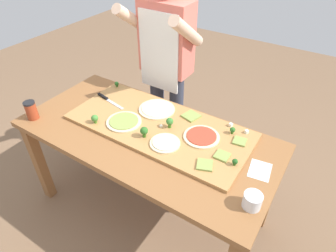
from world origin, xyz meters
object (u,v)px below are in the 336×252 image
(pizza_slice_center, at_px, (205,165))
(broccoli_floret_back_mid, at_px, (235,162))
(sauce_jar, at_px, (31,110))
(pizza_whole_pesto_green, at_px, (124,121))
(broccoli_floret_front_mid, at_px, (117,84))
(cheese_crumble_c, at_px, (161,126))
(flour_cup, at_px, (252,201))
(pizza_whole_cheese_artichoke, at_px, (165,143))
(broccoli_floret_back_right, at_px, (144,131))
(broccoli_floret_center_left, at_px, (233,130))
(prep_table, at_px, (147,144))
(pizza_slice_far_left, at_px, (240,141))
(chefs_knife, at_px, (107,99))
(pizza_slice_near_left, at_px, (222,156))
(broccoli_floret_front_left, at_px, (95,118))
(cheese_crumble_a, at_px, (247,132))
(recipe_note, at_px, (260,170))
(pizza_whole_tomato_red, at_px, (202,136))
(pizza_whole_white_garlic, at_px, (157,109))
(cheese_crumble_b, at_px, (231,125))
(pizza_slice_far_right, at_px, (191,116))
(cook_center, at_px, (166,60))
(broccoli_floret_center_right, at_px, (170,122))

(pizza_slice_center, relative_size, broccoli_floret_back_mid, 2.06)
(broccoli_floret_back_mid, bearing_deg, sauce_jar, -167.23)
(pizza_whole_pesto_green, height_order, broccoli_floret_front_mid, broccoli_floret_front_mid)
(cheese_crumble_c, distance_m, flour_cup, 0.77)
(pizza_whole_cheese_artichoke, xyz_separation_m, pizza_slice_center, (0.29, -0.03, -0.00))
(broccoli_floret_back_right, height_order, broccoli_floret_center_left, broccoli_floret_back_right)
(prep_table, bearing_deg, pizza_slice_far_left, 21.54)
(pizza_slice_center, distance_m, broccoli_floret_back_mid, 0.17)
(chefs_knife, distance_m, pizza_slice_near_left, 0.99)
(pizza_slice_far_left, height_order, broccoli_floret_front_left, broccoli_floret_front_left)
(cheese_crumble_a, bearing_deg, broccoli_floret_front_left, -153.50)
(broccoli_floret_back_mid, bearing_deg, broccoli_floret_front_mid, 164.70)
(broccoli_floret_back_mid, height_order, recipe_note, broccoli_floret_back_mid)
(cheese_crumble_c, distance_m, sauce_jar, 0.91)
(pizza_whole_cheese_artichoke, relative_size, broccoli_floret_back_mid, 4.36)
(broccoli_floret_front_mid, bearing_deg, pizza_slice_near_left, -15.15)
(broccoli_floret_back_right, distance_m, cheese_crumble_a, 0.66)
(pizza_whole_tomato_red, height_order, broccoli_floret_back_right, broccoli_floret_back_right)
(broccoli_floret_front_left, bearing_deg, broccoli_floret_back_right, 9.41)
(pizza_whole_pesto_green, height_order, broccoli_floret_front_left, broccoli_floret_front_left)
(pizza_whole_pesto_green, bearing_deg, pizza_slice_center, -5.97)
(chefs_knife, height_order, broccoli_floret_front_left, broccoli_floret_front_left)
(pizza_slice_far_left, height_order, cheese_crumble_c, cheese_crumble_c)
(pizza_whole_pesto_green, bearing_deg, sauce_jar, -154.21)
(cheese_crumble_a, distance_m, sauce_jar, 1.46)
(pizza_whole_white_garlic, height_order, pizza_slice_far_left, pizza_whole_white_garlic)
(broccoli_floret_back_mid, height_order, cheese_crumble_b, broccoli_floret_back_mid)
(broccoli_floret_front_left, height_order, recipe_note, broccoli_floret_front_left)
(pizza_whole_pesto_green, xyz_separation_m, pizza_slice_center, (0.64, -0.07, -0.00))
(pizza_slice_far_right, bearing_deg, pizza_slice_far_left, -10.55)
(pizza_whole_pesto_green, bearing_deg, broccoli_floret_back_right, -12.72)
(chefs_knife, height_order, broccoli_floret_back_right, broccoli_floret_back_right)
(pizza_whole_cheese_artichoke, xyz_separation_m, broccoli_floret_back_mid, (0.43, 0.06, 0.02))
(recipe_note, bearing_deg, pizza_whole_white_garlic, 169.20)
(pizza_whole_white_garlic, height_order, broccoli_floret_back_right, broccoli_floret_back_right)
(broccoli_floret_back_mid, distance_m, cheese_crumble_a, 0.32)
(broccoli_floret_back_mid, height_order, cook_center, cook_center)
(pizza_slice_center, distance_m, broccoli_floret_front_left, 0.80)
(broccoli_floret_back_right, bearing_deg, broccoli_floret_center_right, 63.69)
(pizza_slice_far_right, distance_m, broccoli_floret_back_right, 0.38)
(broccoli_floret_front_mid, bearing_deg, pizza_slice_center, -22.14)
(pizza_slice_near_left, height_order, broccoli_floret_back_mid, broccoli_floret_back_mid)
(pizza_whole_white_garlic, xyz_separation_m, cook_center, (-0.18, 0.39, 0.18))
(pizza_slice_near_left, bearing_deg, prep_table, -175.28)
(recipe_note, bearing_deg, broccoli_floret_center_right, 176.90)
(broccoli_floret_front_left, xyz_separation_m, cheese_crumble_b, (0.78, 0.46, -0.02))
(pizza_slice_far_right, height_order, flour_cup, flour_cup)
(broccoli_floret_front_left, height_order, sauce_jar, sauce_jar)
(prep_table, distance_m, broccoli_floret_center_left, 0.58)
(cheese_crumble_c, height_order, flour_cup, flour_cup)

